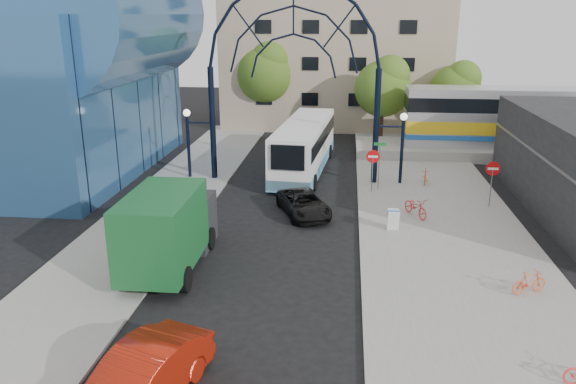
# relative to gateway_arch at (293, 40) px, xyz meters

# --- Properties ---
(ground) EXTENTS (120.00, 120.00, 0.00)m
(ground) POSITION_rel_gateway_arch_xyz_m (0.00, -14.00, -8.56)
(ground) COLOR black
(ground) RESTS_ON ground
(sidewalk_east) EXTENTS (8.00, 56.00, 0.12)m
(sidewalk_east) POSITION_rel_gateway_arch_xyz_m (8.00, -10.00, -8.50)
(sidewalk_east) COLOR gray
(sidewalk_east) RESTS_ON ground
(plaza_west) EXTENTS (5.00, 50.00, 0.12)m
(plaza_west) POSITION_rel_gateway_arch_xyz_m (-6.50, -8.00, -8.50)
(plaza_west) COLOR gray
(plaza_west) RESTS_ON ground
(gateway_arch) EXTENTS (13.64, 0.44, 12.10)m
(gateway_arch) POSITION_rel_gateway_arch_xyz_m (0.00, 0.00, 0.00)
(gateway_arch) COLOR black
(gateway_arch) RESTS_ON ground
(stop_sign) EXTENTS (0.80, 0.07, 2.50)m
(stop_sign) POSITION_rel_gateway_arch_xyz_m (4.80, -2.00, -6.56)
(stop_sign) COLOR slate
(stop_sign) RESTS_ON sidewalk_east
(do_not_enter_sign) EXTENTS (0.76, 0.07, 2.48)m
(do_not_enter_sign) POSITION_rel_gateway_arch_xyz_m (11.00, -4.00, -6.58)
(do_not_enter_sign) COLOR slate
(do_not_enter_sign) RESTS_ON sidewalk_east
(street_name_sign) EXTENTS (0.70, 0.70, 2.80)m
(street_name_sign) POSITION_rel_gateway_arch_xyz_m (5.20, -1.40, -6.43)
(street_name_sign) COLOR slate
(street_name_sign) RESTS_ON sidewalk_east
(sandwich_board) EXTENTS (0.55, 0.61, 0.99)m
(sandwich_board) POSITION_rel_gateway_arch_xyz_m (5.60, -8.02, -7.81)
(sandwich_board) COLOR white
(sandwich_board) RESTS_ON sidewalk_east
(transit_hall) EXTENTS (16.50, 18.00, 14.50)m
(transit_hall) POSITION_rel_gateway_arch_xyz_m (-15.30, 1.00, -1.86)
(transit_hall) COLOR #2C5888
(transit_hall) RESTS_ON ground
(apartment_block) EXTENTS (20.00, 12.10, 14.00)m
(apartment_block) POSITION_rel_gateway_arch_xyz_m (2.00, 20.97, -1.55)
(apartment_block) COLOR tan
(apartment_block) RESTS_ON ground
(tree_north_a) EXTENTS (4.48, 4.48, 7.00)m
(tree_north_a) POSITION_rel_gateway_arch_xyz_m (6.12, 11.93, -3.95)
(tree_north_a) COLOR #382314
(tree_north_a) RESTS_ON ground
(tree_north_b) EXTENTS (5.12, 5.12, 8.00)m
(tree_north_b) POSITION_rel_gateway_arch_xyz_m (-3.88, 15.93, -3.29)
(tree_north_b) COLOR #382314
(tree_north_b) RESTS_ON ground
(tree_north_c) EXTENTS (4.16, 4.16, 6.50)m
(tree_north_c) POSITION_rel_gateway_arch_xyz_m (12.12, 13.93, -4.28)
(tree_north_c) COLOR #382314
(tree_north_c) RESTS_ON ground
(city_bus) EXTENTS (3.56, 12.01, 3.25)m
(city_bus) POSITION_rel_gateway_arch_xyz_m (0.49, 2.69, -6.86)
(city_bus) COLOR white
(city_bus) RESTS_ON ground
(green_truck) EXTENTS (2.70, 6.81, 3.42)m
(green_truck) POSITION_rel_gateway_arch_xyz_m (-3.80, -12.87, -6.85)
(green_truck) COLOR black
(green_truck) RESTS_ON ground
(black_suv) EXTENTS (3.49, 4.82, 1.22)m
(black_suv) POSITION_rel_gateway_arch_xyz_m (1.15, -6.06, -7.95)
(black_suv) COLOR black
(black_suv) RESTS_ON ground
(red_sedan) EXTENTS (3.11, 5.15, 1.60)m
(red_sedan) POSITION_rel_gateway_arch_xyz_m (-1.96, -21.42, -7.76)
(red_sedan) COLOR #971809
(red_sedan) RESTS_ON ground
(bike_near_a) EXTENTS (1.49, 2.01, 1.01)m
(bike_near_a) POSITION_rel_gateway_arch_xyz_m (6.89, -5.97, -7.93)
(bike_near_a) COLOR red
(bike_near_a) RESTS_ON sidewalk_east
(bike_near_b) EXTENTS (0.65, 1.55, 0.90)m
(bike_near_b) POSITION_rel_gateway_arch_xyz_m (8.10, 0.00, -7.99)
(bike_near_b) COLOR #EF472F
(bike_near_b) RESTS_ON sidewalk_east
(bike_far_b) EXTENTS (1.52, 0.96, 0.89)m
(bike_far_b) POSITION_rel_gateway_arch_xyz_m (10.14, -14.00, -7.99)
(bike_far_b) COLOR #E6532E
(bike_far_b) RESTS_ON sidewalk_east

